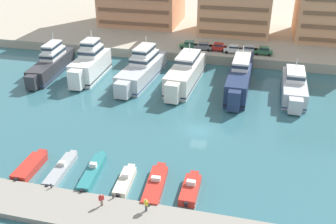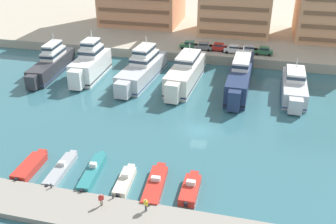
{
  "view_description": "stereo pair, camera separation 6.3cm",
  "coord_description": "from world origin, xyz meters",
  "px_view_note": "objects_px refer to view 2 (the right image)",
  "views": [
    {
      "loc": [
        7.15,
        -49.74,
        29.29
      ],
      "look_at": [
        -4.99,
        0.18,
        2.5
      ],
      "focal_mm": 40.0,
      "sensor_mm": 36.0,
      "label": 1
    },
    {
      "loc": [
        7.21,
        -49.73,
        29.29
      ],
      "look_at": [
        -4.99,
        0.18,
        2.5
      ],
      "focal_mm": 40.0,
      "sensor_mm": 36.0,
      "label": 2
    }
  ],
  "objects_px": {
    "yacht_charcoal_far_left": "(52,63)",
    "motorboat_cream_center_left": "(125,181)",
    "motorboat_red_far_left": "(30,166)",
    "yacht_white_left": "(90,64)",
    "pedestrian_mid_deck": "(146,204)",
    "motorboat_teal_mid_left": "(93,172)",
    "car_silver_center": "(249,49)",
    "motorboat_red_center": "(155,185)",
    "motorboat_red_center_right": "(190,189)",
    "car_red_mid_left": "(218,47)",
    "car_white_center_left": "(234,49)",
    "yacht_silver_mid_left": "(142,68)",
    "car_grey_left": "(203,46)",
    "pedestrian_near_edge": "(101,199)",
    "car_green_center_right": "(264,51)",
    "motorboat_grey_left": "(61,169)",
    "yacht_ivory_center_left": "(186,72)",
    "yacht_navy_center": "(240,76)",
    "car_green_far_left": "(189,45)",
    "yacht_silver_center_right": "(294,86)"
  },
  "relations": [
    {
      "from": "yacht_navy_center",
      "to": "motorboat_red_center_right",
      "type": "distance_m",
      "value": 33.04
    },
    {
      "from": "yacht_navy_center",
      "to": "pedestrian_near_edge",
      "type": "xyz_separation_m",
      "value": [
        -12.47,
        -38.18,
        -0.76
      ]
    },
    {
      "from": "yacht_ivory_center_left",
      "to": "motorboat_grey_left",
      "type": "distance_m",
      "value": 33.86
    },
    {
      "from": "car_grey_left",
      "to": "motorboat_red_far_left",
      "type": "bearing_deg",
      "value": -107.33
    },
    {
      "from": "car_white_center_left",
      "to": "car_grey_left",
      "type": "bearing_deg",
      "value": 176.48
    },
    {
      "from": "motorboat_grey_left",
      "to": "motorboat_red_center",
      "type": "height_order",
      "value": "motorboat_red_center"
    },
    {
      "from": "motorboat_red_center",
      "to": "car_red_mid_left",
      "type": "xyz_separation_m",
      "value": [
        1.64,
        48.24,
        2.59
      ]
    },
    {
      "from": "motorboat_grey_left",
      "to": "yacht_ivory_center_left",
      "type": "bearing_deg",
      "value": 72.96
    },
    {
      "from": "yacht_silver_center_right",
      "to": "motorboat_teal_mid_left",
      "type": "distance_m",
      "value": 40.74
    },
    {
      "from": "yacht_silver_center_right",
      "to": "car_silver_center",
      "type": "bearing_deg",
      "value": 119.26
    },
    {
      "from": "motorboat_red_center_right",
      "to": "pedestrian_mid_deck",
      "type": "distance_m",
      "value": 6.52
    },
    {
      "from": "car_green_far_left",
      "to": "yacht_charcoal_far_left",
      "type": "bearing_deg",
      "value": -146.94
    },
    {
      "from": "yacht_silver_center_right",
      "to": "car_white_center_left",
      "type": "xyz_separation_m",
      "value": [
        -12.45,
        15.76,
        1.22
      ]
    },
    {
      "from": "motorboat_red_center",
      "to": "motorboat_red_center_right",
      "type": "distance_m",
      "value": 4.31
    },
    {
      "from": "yacht_charcoal_far_left",
      "to": "motorboat_teal_mid_left",
      "type": "xyz_separation_m",
      "value": [
        22.75,
        -30.93,
        -1.66
      ]
    },
    {
      "from": "yacht_white_left",
      "to": "motorboat_red_center",
      "type": "distance_m",
      "value": 38.63
    },
    {
      "from": "motorboat_red_center",
      "to": "car_white_center_left",
      "type": "xyz_separation_m",
      "value": [
        5.16,
        47.55,
        2.59
      ]
    },
    {
      "from": "yacht_charcoal_far_left",
      "to": "motorboat_cream_center_left",
      "type": "xyz_separation_m",
      "value": [
        27.31,
        -31.58,
        -1.73
      ]
    },
    {
      "from": "yacht_white_left",
      "to": "car_white_center_left",
      "type": "bearing_deg",
      "value": 30.39
    },
    {
      "from": "motorboat_red_far_left",
      "to": "car_red_mid_left",
      "type": "xyz_separation_m",
      "value": [
        18.47,
        48.49,
        2.54
      ]
    },
    {
      "from": "car_silver_center",
      "to": "motorboat_red_center",
      "type": "bearing_deg",
      "value": -99.98
    },
    {
      "from": "motorboat_red_center",
      "to": "yacht_navy_center",
      "type": "bearing_deg",
      "value": 76.87
    },
    {
      "from": "yacht_white_left",
      "to": "motorboat_teal_mid_left",
      "type": "bearing_deg",
      "value": -65.61
    },
    {
      "from": "yacht_white_left",
      "to": "car_red_mid_left",
      "type": "bearing_deg",
      "value": 35.04
    },
    {
      "from": "yacht_charcoal_far_left",
      "to": "pedestrian_mid_deck",
      "type": "height_order",
      "value": "yacht_charcoal_far_left"
    },
    {
      "from": "yacht_silver_center_right",
      "to": "motorboat_red_center",
      "type": "xyz_separation_m",
      "value": [
        -17.61,
        -31.79,
        -1.38
      ]
    },
    {
      "from": "yacht_white_left",
      "to": "car_green_center_right",
      "type": "bearing_deg",
      "value": 25.77
    },
    {
      "from": "car_grey_left",
      "to": "car_green_far_left",
      "type": "bearing_deg",
      "value": 175.38
    },
    {
      "from": "pedestrian_mid_deck",
      "to": "motorboat_teal_mid_left",
      "type": "bearing_deg",
      "value": 148.68
    },
    {
      "from": "motorboat_cream_center_left",
      "to": "motorboat_red_center_right",
      "type": "bearing_deg",
      "value": 2.82
    },
    {
      "from": "motorboat_red_center_right",
      "to": "car_red_mid_left",
      "type": "relative_size",
      "value": 1.51
    },
    {
      "from": "yacht_charcoal_far_left",
      "to": "car_red_mid_left",
      "type": "bearing_deg",
      "value": 27.27
    },
    {
      "from": "motorboat_red_center_right",
      "to": "car_silver_center",
      "type": "xyz_separation_m",
      "value": [
        4.16,
        47.93,
        2.52
      ]
    },
    {
      "from": "yacht_silver_center_right",
      "to": "yacht_silver_mid_left",
      "type": "bearing_deg",
      "value": 178.15
    },
    {
      "from": "motorboat_teal_mid_left",
      "to": "motorboat_red_center_right",
      "type": "bearing_deg",
      "value": -1.15
    },
    {
      "from": "car_green_far_left",
      "to": "yacht_silver_mid_left",
      "type": "bearing_deg",
      "value": -112.94
    },
    {
      "from": "yacht_silver_mid_left",
      "to": "motorboat_cream_center_left",
      "type": "distance_m",
      "value": 33.94
    },
    {
      "from": "yacht_white_left",
      "to": "yacht_silver_mid_left",
      "type": "bearing_deg",
      "value": 7.19
    },
    {
      "from": "yacht_navy_center",
      "to": "motorboat_red_far_left",
      "type": "distance_m",
      "value": 41.35
    },
    {
      "from": "car_grey_left",
      "to": "car_white_center_left",
      "type": "relative_size",
      "value": 1.02
    },
    {
      "from": "yacht_silver_mid_left",
      "to": "motorboat_red_center",
      "type": "height_order",
      "value": "yacht_silver_mid_left"
    },
    {
      "from": "motorboat_cream_center_left",
      "to": "yacht_navy_center",
      "type": "bearing_deg",
      "value": 70.91
    },
    {
      "from": "yacht_ivory_center_left",
      "to": "car_white_center_left",
      "type": "xyz_separation_m",
      "value": [
        7.93,
        14.97,
        0.71
      ]
    },
    {
      "from": "motorboat_red_center_right",
      "to": "car_green_center_right",
      "type": "height_order",
      "value": "car_green_center_right"
    },
    {
      "from": "motorboat_teal_mid_left",
      "to": "car_green_far_left",
      "type": "height_order",
      "value": "car_green_far_left"
    },
    {
      "from": "yacht_white_left",
      "to": "motorboat_red_far_left",
      "type": "distance_m",
      "value": 32.2
    },
    {
      "from": "yacht_silver_center_right",
      "to": "car_green_center_right",
      "type": "height_order",
      "value": "yacht_silver_center_right"
    },
    {
      "from": "car_silver_center",
      "to": "motorboat_cream_center_left",
      "type": "bearing_deg",
      "value": -104.24
    },
    {
      "from": "motorboat_red_far_left",
      "to": "yacht_white_left",
      "type": "bearing_deg",
      "value": 99.98
    },
    {
      "from": "pedestrian_near_edge",
      "to": "car_green_center_right",
      "type": "bearing_deg",
      "value": 72.69
    }
  ]
}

